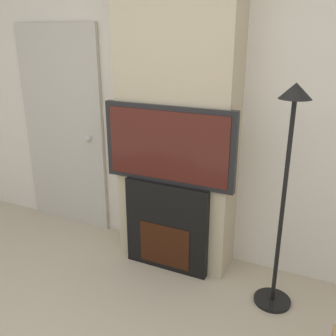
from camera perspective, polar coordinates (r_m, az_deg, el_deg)
wall_back at (r=3.16m, az=2.95°, el=9.88°), size 6.00×0.06×2.70m
chimney_breast at (r=2.98m, az=1.44°, el=9.30°), size 0.96×0.34×2.70m
fireplace at (r=3.15m, az=-0.01°, el=-8.80°), size 0.72×0.15×0.77m
television at (r=2.89m, az=-0.03°, el=3.46°), size 1.08×0.07×0.62m
floor_lamp at (r=2.57m, az=17.63°, el=-0.52°), size 0.27×0.27×1.61m
entry_door at (r=3.87m, az=-15.65°, el=5.60°), size 0.94×0.09×1.99m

